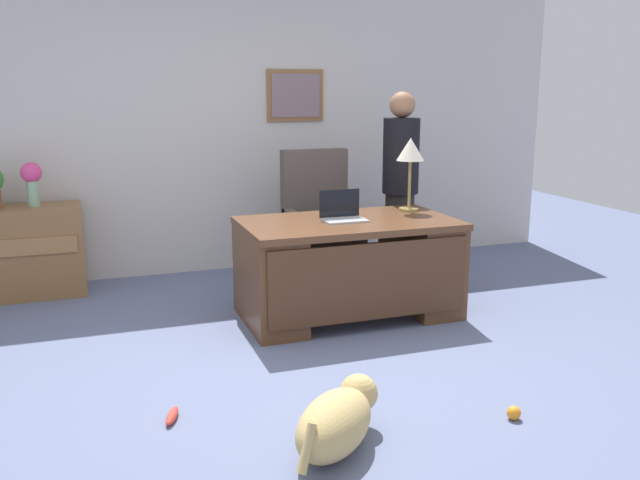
{
  "coord_description": "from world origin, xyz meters",
  "views": [
    {
      "loc": [
        -1.26,
        -3.79,
        1.73
      ],
      "look_at": [
        0.18,
        0.3,
        0.75
      ],
      "focal_mm": 38.06,
      "sensor_mm": 36.0,
      "label": 1
    }
  ],
  "objects_px": {
    "armchair": "(320,227)",
    "laptop": "(342,213)",
    "desk_lamp": "(410,154)",
    "vase_with_flowers": "(32,179)",
    "desk": "(349,265)",
    "dog_toy_bone": "(172,416)",
    "dog_lying": "(337,420)",
    "dog_toy_ball": "(514,413)",
    "person_standing": "(400,186)"
  },
  "relations": [
    {
      "from": "armchair",
      "to": "laptop",
      "type": "xyz_separation_m",
      "value": [
        -0.13,
        -0.87,
        0.29
      ]
    },
    {
      "from": "desk_lamp",
      "to": "vase_with_flowers",
      "type": "height_order",
      "value": "desk_lamp"
    },
    {
      "from": "armchair",
      "to": "desk",
      "type": "bearing_deg",
      "value": -95.35
    },
    {
      "from": "desk",
      "to": "dog_toy_bone",
      "type": "height_order",
      "value": "desk"
    },
    {
      "from": "desk",
      "to": "desk_lamp",
      "type": "bearing_deg",
      "value": 20.4
    },
    {
      "from": "armchair",
      "to": "dog_lying",
      "type": "relative_size",
      "value": 1.93
    },
    {
      "from": "armchair",
      "to": "dog_toy_bone",
      "type": "distance_m",
      "value": 2.74
    },
    {
      "from": "desk",
      "to": "dog_toy_ball",
      "type": "xyz_separation_m",
      "value": [
        0.21,
        -1.85,
        -0.37
      ]
    },
    {
      "from": "laptop",
      "to": "dog_toy_ball",
      "type": "bearing_deg",
      "value": -82.47
    },
    {
      "from": "vase_with_flowers",
      "to": "dog_toy_bone",
      "type": "xyz_separation_m",
      "value": [
        0.75,
        -2.66,
        -0.97
      ]
    },
    {
      "from": "armchair",
      "to": "dog_toy_ball",
      "type": "relative_size",
      "value": 15.9
    },
    {
      "from": "armchair",
      "to": "dog_toy_ball",
      "type": "height_order",
      "value": "armchair"
    },
    {
      "from": "laptop",
      "to": "vase_with_flowers",
      "type": "distance_m",
      "value": 2.62
    },
    {
      "from": "laptop",
      "to": "vase_with_flowers",
      "type": "height_order",
      "value": "vase_with_flowers"
    },
    {
      "from": "desk",
      "to": "vase_with_flowers",
      "type": "height_order",
      "value": "vase_with_flowers"
    },
    {
      "from": "laptop",
      "to": "armchair",
      "type": "bearing_deg",
      "value": 81.53
    },
    {
      "from": "armchair",
      "to": "dog_lying",
      "type": "height_order",
      "value": "armchair"
    },
    {
      "from": "person_standing",
      "to": "desk_lamp",
      "type": "xyz_separation_m",
      "value": [
        -0.18,
        -0.53,
        0.34
      ]
    },
    {
      "from": "desk_lamp",
      "to": "dog_toy_bone",
      "type": "relative_size",
      "value": 2.97
    },
    {
      "from": "armchair",
      "to": "dog_lying",
      "type": "distance_m",
      "value": 2.9
    },
    {
      "from": "desk",
      "to": "dog_toy_ball",
      "type": "distance_m",
      "value": 1.9
    },
    {
      "from": "dog_toy_bone",
      "to": "vase_with_flowers",
      "type": "bearing_deg",
      "value": 105.83
    },
    {
      "from": "desk",
      "to": "dog_lying",
      "type": "height_order",
      "value": "desk"
    },
    {
      "from": "vase_with_flowers",
      "to": "person_standing",
      "type": "bearing_deg",
      "value": -12.1
    },
    {
      "from": "dog_toy_ball",
      "to": "dog_lying",
      "type": "bearing_deg",
      "value": 178.52
    },
    {
      "from": "person_standing",
      "to": "vase_with_flowers",
      "type": "xyz_separation_m",
      "value": [
        -3.05,
        0.65,
        0.12
      ]
    },
    {
      "from": "dog_toy_ball",
      "to": "person_standing",
      "type": "bearing_deg",
      "value": 77.49
    },
    {
      "from": "dog_lying",
      "to": "dog_toy_ball",
      "type": "distance_m",
      "value": 1.0
    },
    {
      "from": "desk",
      "to": "laptop",
      "type": "relative_size",
      "value": 5.03
    },
    {
      "from": "armchair",
      "to": "dog_lying",
      "type": "bearing_deg",
      "value": -107.73
    },
    {
      "from": "dog_toy_bone",
      "to": "desk_lamp",
      "type": "bearing_deg",
      "value": 34.9
    },
    {
      "from": "armchair",
      "to": "dog_toy_bone",
      "type": "bearing_deg",
      "value": -126.41
    },
    {
      "from": "desk",
      "to": "vase_with_flowers",
      "type": "distance_m",
      "value": 2.73
    },
    {
      "from": "armchair",
      "to": "dog_toy_bone",
      "type": "xyz_separation_m",
      "value": [
        -1.6,
        -2.17,
        -0.49
      ]
    },
    {
      "from": "armchair",
      "to": "desk_lamp",
      "type": "height_order",
      "value": "desk_lamp"
    },
    {
      "from": "desk",
      "to": "laptop",
      "type": "xyz_separation_m",
      "value": [
        -0.04,
        0.04,
        0.4
      ]
    },
    {
      "from": "person_standing",
      "to": "desk",
      "type": "bearing_deg",
      "value": -136.12
    },
    {
      "from": "person_standing",
      "to": "laptop",
      "type": "distance_m",
      "value": 1.09
    },
    {
      "from": "desk_lamp",
      "to": "dog_toy_ball",
      "type": "xyz_separation_m",
      "value": [
        -0.4,
        -2.08,
        -1.17
      ]
    },
    {
      "from": "armchair",
      "to": "desk_lamp",
      "type": "relative_size",
      "value": 2.03
    },
    {
      "from": "desk_lamp",
      "to": "vase_with_flowers",
      "type": "bearing_deg",
      "value": 157.61
    },
    {
      "from": "armchair",
      "to": "vase_with_flowers",
      "type": "relative_size",
      "value": 3.25
    },
    {
      "from": "desk_lamp",
      "to": "dog_toy_ball",
      "type": "bearing_deg",
      "value": -100.88
    },
    {
      "from": "dog_toy_bone",
      "to": "desk",
      "type": "bearing_deg",
      "value": 39.63
    },
    {
      "from": "vase_with_flowers",
      "to": "dog_toy_ball",
      "type": "xyz_separation_m",
      "value": [
        2.47,
        -3.26,
        -0.95
      ]
    },
    {
      "from": "person_standing",
      "to": "dog_lying",
      "type": "bearing_deg",
      "value": -121.4
    },
    {
      "from": "dog_lying",
      "to": "dog_toy_bone",
      "type": "height_order",
      "value": "dog_lying"
    },
    {
      "from": "desk",
      "to": "person_standing",
      "type": "relative_size",
      "value": 0.95
    },
    {
      "from": "armchair",
      "to": "desk_lamp",
      "type": "bearing_deg",
      "value": -52.97
    },
    {
      "from": "laptop",
      "to": "desk_lamp",
      "type": "distance_m",
      "value": 0.79
    }
  ]
}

